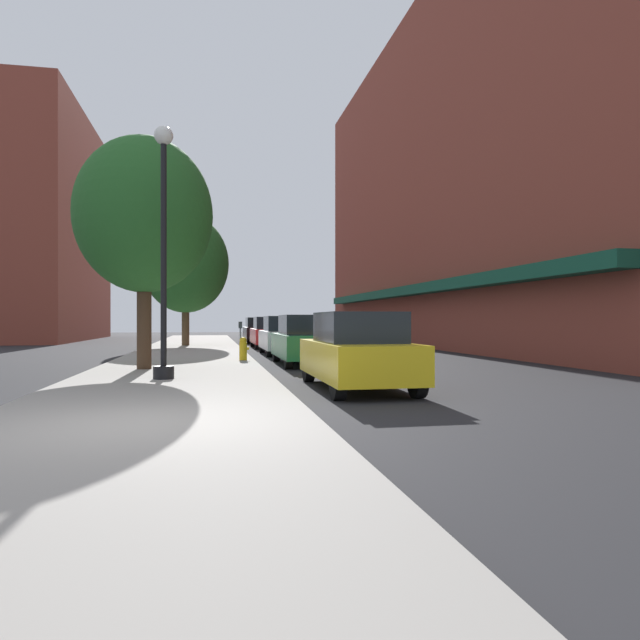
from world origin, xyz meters
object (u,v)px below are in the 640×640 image
object	(u,v)px
car_green	(305,341)
car_white	(284,336)
tree_mid	(186,264)
car_yellow	(357,352)
car_red	(269,333)
car_black	(258,330)
fire_hydrant	(243,348)
parking_meter_near	(240,334)
tree_near	(144,216)
lamppost	(164,247)

from	to	relation	value
car_green	car_white	distance (m)	5.60
tree_mid	car_yellow	xyz separation A→B (m)	(4.42, -19.53, -3.73)
car_red	car_white	bearing A→B (deg)	-89.65
car_green	car_black	xyz separation A→B (m)	(0.00, 18.61, 0.00)
tree_mid	car_white	xyz separation A→B (m)	(4.42, -7.15, -3.73)
car_white	car_red	bearing A→B (deg)	89.26
car_white	car_red	world-z (taller)	same
car_yellow	car_green	xyz separation A→B (m)	(0.00, 6.78, 0.00)
car_black	car_white	bearing A→B (deg)	-90.11
fire_hydrant	tree_mid	xyz separation A→B (m)	(-2.42, 11.90, 4.02)
parking_meter_near	tree_near	size ratio (longest dim) A/B	0.20
lamppost	fire_hydrant	size ratio (longest dim) A/B	7.47
lamppost	parking_meter_near	xyz separation A→B (m)	(2.22, 8.67, -2.25)
parking_meter_near	car_black	xyz separation A→B (m)	(1.95, 14.88, -0.14)
tree_near	car_red	bearing A→B (deg)	70.09
car_red	car_black	size ratio (longest dim) A/B	1.00
car_white	car_green	bearing A→B (deg)	-90.74
parking_meter_near	car_green	size ratio (longest dim) A/B	0.30
fire_hydrant	car_yellow	distance (m)	7.90
car_green	car_white	bearing A→B (deg)	90.82
parking_meter_near	car_yellow	xyz separation A→B (m)	(1.95, -10.51, -0.14)
car_yellow	tree_near	bearing A→B (deg)	138.30
tree_mid	fire_hydrant	bearing A→B (deg)	-78.49
tree_near	car_black	bearing A→B (deg)	76.59
car_white	car_red	distance (m)	5.94
car_green	car_white	size ratio (longest dim) A/B	1.00
fire_hydrant	tree_near	xyz separation A→B (m)	(-2.93, -2.93, 3.91)
tree_near	tree_mid	xyz separation A→B (m)	(0.51, 14.82, 0.11)
lamppost	car_red	world-z (taller)	lamppost
tree_mid	car_green	xyz separation A→B (m)	(4.42, -12.76, -3.73)
car_white	parking_meter_near	bearing A→B (deg)	-136.93
fire_hydrant	car_red	size ratio (longest dim) A/B	0.18
car_black	fire_hydrant	bearing A→B (deg)	-96.55
parking_meter_near	car_red	size ratio (longest dim) A/B	0.30
fire_hydrant	car_white	size ratio (longest dim) A/B	0.18
car_red	parking_meter_near	bearing A→B (deg)	-103.67
car_green	car_white	xyz separation A→B (m)	(0.00, 5.60, 0.00)
tree_mid	car_white	size ratio (longest dim) A/B	1.65
car_yellow	parking_meter_near	bearing A→B (deg)	102.52
car_yellow	car_white	distance (m)	12.38
parking_meter_near	tree_mid	xyz separation A→B (m)	(-2.47, 9.02, 3.59)
car_green	tree_mid	bearing A→B (deg)	109.94
fire_hydrant	car_black	distance (m)	17.86
tree_near	car_red	distance (m)	14.92
car_red	tree_mid	bearing A→B (deg)	164.98
car_yellow	car_black	xyz separation A→B (m)	(0.00, 25.39, 0.00)
car_red	car_black	world-z (taller)	same
lamppost	tree_mid	distance (m)	17.75
lamppost	car_green	distance (m)	6.90
parking_meter_near	tree_mid	world-z (taller)	tree_mid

